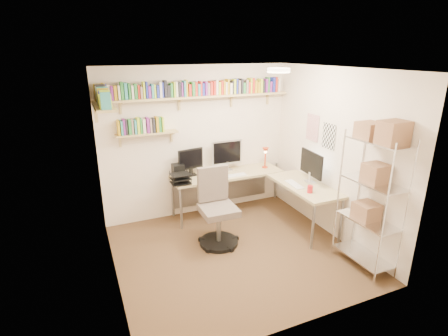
{
  "coord_description": "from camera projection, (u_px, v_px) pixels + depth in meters",
  "views": [
    {
      "loc": [
        -1.84,
        -3.87,
        2.71
      ],
      "look_at": [
        0.07,
        0.55,
        1.08
      ],
      "focal_mm": 28.0,
      "sensor_mm": 36.0,
      "label": 1
    }
  ],
  "objects": [
    {
      "name": "office_chair",
      "position": [
        217.0,
        213.0,
        5.06
      ],
      "size": [
        0.59,
        0.61,
        1.13
      ],
      "rotation": [
        0.0,
        0.0,
        -0.02
      ],
      "color": "black",
      "rests_on": "ground"
    },
    {
      "name": "ground",
      "position": [
        235.0,
        252.0,
        4.93
      ],
      "size": [
        3.2,
        3.2,
        0.0
      ],
      "primitive_type": "plane",
      "color": "#40291B",
      "rests_on": "ground"
    },
    {
      "name": "wall_shelves",
      "position": [
        174.0,
        98.0,
        5.25
      ],
      "size": [
        3.12,
        1.09,
        0.8
      ],
      "color": "tan",
      "rests_on": "ground"
    },
    {
      "name": "wire_rack",
      "position": [
        375.0,
        173.0,
        4.22
      ],
      "size": [
        0.39,
        0.78,
        1.97
      ],
      "rotation": [
        0.0,
        0.0,
        0.02
      ],
      "color": "silver",
      "rests_on": "ground"
    },
    {
      "name": "corner_desk",
      "position": [
        240.0,
        177.0,
        5.74
      ],
      "size": [
        2.2,
        1.91,
        1.28
      ],
      "color": "tan",
      "rests_on": "ground"
    },
    {
      "name": "room_shell",
      "position": [
        236.0,
        147.0,
        4.43
      ],
      "size": [
        3.24,
        3.04,
        2.52
      ],
      "color": "#F0E0C4",
      "rests_on": "ground"
    }
  ]
}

